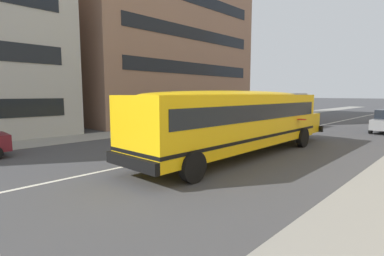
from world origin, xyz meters
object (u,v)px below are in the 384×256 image
at_px(parked_car_black_by_hydrant, 204,118).
at_px(box_truck, 293,104).
at_px(parked_car_white_by_entrance, 250,114).
at_px(school_bus, 240,117).

distance_m(parked_car_black_by_hydrant, box_truck, 15.70).
distance_m(parked_car_white_by_entrance, box_truck, 9.31).
bearing_deg(parked_car_white_by_entrance, parked_car_black_by_hydrant, 178.72).
xyz_separation_m(parked_car_white_by_entrance, parked_car_black_by_hydrant, (-6.40, 0.14, 0.00)).
relative_size(school_bus, parked_car_black_by_hydrant, 3.24).
bearing_deg(school_bus, box_truck, 18.46).
bearing_deg(school_bus, parked_car_white_by_entrance, 30.24).
bearing_deg(school_bus, parked_car_black_by_hydrant, 50.23).
distance_m(school_bus, box_truck, 23.24).
xyz_separation_m(school_bus, parked_car_black_by_hydrant, (6.28, 7.71, -0.87)).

